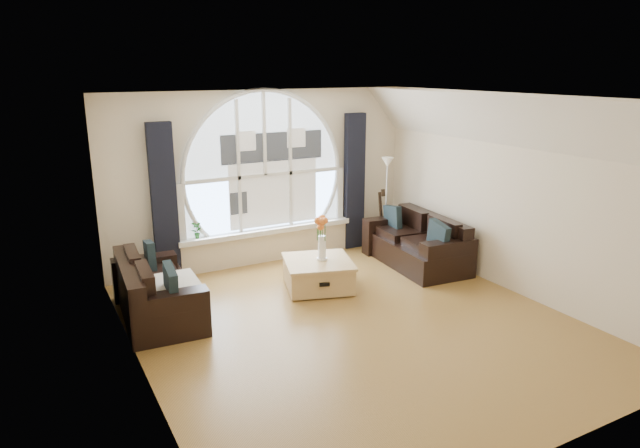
% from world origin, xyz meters
% --- Properties ---
extents(ground, '(5.00, 5.50, 0.01)m').
position_xyz_m(ground, '(0.00, 0.00, 0.00)').
color(ground, brown).
rests_on(ground, ground).
extents(ceiling, '(5.00, 5.50, 0.01)m').
position_xyz_m(ceiling, '(0.00, 0.00, 2.70)').
color(ceiling, silver).
rests_on(ceiling, ground).
extents(wall_back, '(5.00, 0.01, 2.70)m').
position_xyz_m(wall_back, '(0.00, 2.75, 1.35)').
color(wall_back, beige).
rests_on(wall_back, ground).
extents(wall_front, '(5.00, 0.01, 2.70)m').
position_xyz_m(wall_front, '(0.00, -2.75, 1.35)').
color(wall_front, beige).
rests_on(wall_front, ground).
extents(wall_left, '(0.01, 5.50, 2.70)m').
position_xyz_m(wall_left, '(-2.50, 0.00, 1.35)').
color(wall_left, beige).
rests_on(wall_left, ground).
extents(wall_right, '(0.01, 5.50, 2.70)m').
position_xyz_m(wall_right, '(2.50, 0.00, 1.35)').
color(wall_right, beige).
rests_on(wall_right, ground).
extents(attic_slope, '(0.92, 5.50, 0.72)m').
position_xyz_m(attic_slope, '(2.20, 0.00, 2.35)').
color(attic_slope, silver).
rests_on(attic_slope, ground).
extents(arched_window, '(2.60, 0.06, 2.15)m').
position_xyz_m(arched_window, '(0.00, 2.72, 1.62)').
color(arched_window, silver).
rests_on(arched_window, wall_back).
extents(window_sill, '(2.90, 0.22, 0.08)m').
position_xyz_m(window_sill, '(0.00, 2.65, 0.51)').
color(window_sill, white).
rests_on(window_sill, wall_back).
extents(window_frame, '(2.76, 0.08, 2.15)m').
position_xyz_m(window_frame, '(0.00, 2.69, 1.62)').
color(window_frame, white).
rests_on(window_frame, wall_back).
extents(neighbor_house, '(1.70, 0.02, 1.50)m').
position_xyz_m(neighbor_house, '(0.15, 2.71, 1.50)').
color(neighbor_house, silver).
rests_on(neighbor_house, wall_back).
extents(curtain_left, '(0.35, 0.12, 2.30)m').
position_xyz_m(curtain_left, '(-1.60, 2.63, 1.15)').
color(curtain_left, black).
rests_on(curtain_left, ground).
extents(curtain_right, '(0.35, 0.12, 2.30)m').
position_xyz_m(curtain_right, '(1.60, 2.63, 1.15)').
color(curtain_right, black).
rests_on(curtain_right, ground).
extents(sofa_left, '(0.95, 1.73, 0.75)m').
position_xyz_m(sofa_left, '(-2.05, 1.37, 0.40)').
color(sofa_left, black).
rests_on(sofa_left, ground).
extents(sofa_right, '(1.02, 1.81, 0.78)m').
position_xyz_m(sofa_right, '(1.98, 1.37, 0.40)').
color(sofa_right, black).
rests_on(sofa_right, ground).
extents(coffee_chest, '(1.15, 1.15, 0.45)m').
position_xyz_m(coffee_chest, '(0.16, 1.26, 0.23)').
color(coffee_chest, tan).
rests_on(coffee_chest, ground).
extents(throw_blanket, '(0.55, 0.55, 0.10)m').
position_xyz_m(throw_blanket, '(-1.89, 1.10, 0.50)').
color(throw_blanket, silver).
rests_on(throw_blanket, sofa_left).
extents(vase_flowers, '(0.24, 0.24, 0.70)m').
position_xyz_m(vase_flowers, '(0.22, 1.25, 0.80)').
color(vase_flowers, white).
rests_on(vase_flowers, coffee_chest).
extents(floor_lamp, '(0.24, 0.24, 1.60)m').
position_xyz_m(floor_lamp, '(1.98, 2.21, 0.80)').
color(floor_lamp, '#B2B2B2').
rests_on(floor_lamp, ground).
extents(guitar, '(0.39, 0.28, 1.06)m').
position_xyz_m(guitar, '(1.94, 2.37, 0.53)').
color(guitar, '#905C2F').
rests_on(guitar, ground).
extents(potted_plant, '(0.15, 0.10, 0.27)m').
position_xyz_m(potted_plant, '(-1.15, 2.65, 0.69)').
color(potted_plant, '#1E6023').
rests_on(potted_plant, window_sill).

